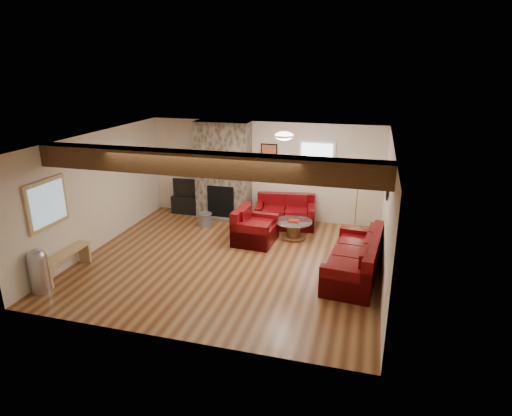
{
  "coord_description": "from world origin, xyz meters",
  "views": [
    {
      "loc": [
        2.64,
        -7.58,
        3.86
      ],
      "look_at": [
        0.45,
        0.4,
        1.05
      ],
      "focal_mm": 30.0,
      "sensor_mm": 36.0,
      "label": 1
    }
  ],
  "objects": [
    {
      "name": "floor_lamp",
      "position": [
        2.39,
        2.55,
        1.26
      ],
      "size": [
        0.38,
        0.38,
        1.47
      ],
      "color": "tan",
      "rests_on": "floor"
    },
    {
      "name": "coffee_table",
      "position": [
        1.04,
        1.52,
        0.21
      ],
      "size": [
        0.86,
        0.86,
        0.45
      ],
      "color": "#4E3119",
      "rests_on": "floor"
    },
    {
      "name": "chimney_breast",
      "position": [
        -1.0,
        2.49,
        1.22
      ],
      "size": [
        1.4,
        0.67,
        2.5
      ],
      "color": "#332E28",
      "rests_on": "floor"
    },
    {
      "name": "artwork_right",
      "position": [
        2.96,
        0.3,
        1.75
      ],
      "size": [
        0.06,
        0.55,
        0.42
      ],
      "primitive_type": null,
      "color": "black",
      "rests_on": "room"
    },
    {
      "name": "loveseat",
      "position": [
        0.69,
        2.23,
        0.38
      ],
      "size": [
        1.55,
        1.03,
        0.76
      ],
      "primitive_type": null,
      "rotation": [
        0.0,
        0.0,
        0.15
      ],
      "color": "#440407",
      "rests_on": "floor"
    },
    {
      "name": "pedal_bin",
      "position": [
        -2.82,
        -2.09,
        0.41
      ],
      "size": [
        0.42,
        0.42,
        0.83
      ],
      "primitive_type": null,
      "rotation": [
        0.0,
        0.0,
        -0.33
      ],
      "color": "#AAABAF",
      "rests_on": "floor"
    },
    {
      "name": "coal_bucket",
      "position": [
        -1.23,
        1.74,
        0.17
      ],
      "size": [
        0.36,
        0.36,
        0.34
      ],
      "primitive_type": null,
      "color": "slate",
      "rests_on": "floor"
    },
    {
      "name": "artwork_back",
      "position": [
        0.15,
        2.71,
        1.7
      ],
      "size": [
        0.42,
        0.06,
        0.52
      ],
      "primitive_type": null,
      "color": "black",
      "rests_on": "room"
    },
    {
      "name": "back_window",
      "position": [
        1.35,
        2.71,
        1.55
      ],
      "size": [
        0.9,
        0.08,
        1.1
      ],
      "primitive_type": null,
      "color": "white",
      "rests_on": "room"
    },
    {
      "name": "room",
      "position": [
        0.0,
        0.0,
        1.25
      ],
      "size": [
        8.0,
        8.0,
        8.0
      ],
      "color": "#5C3218",
      "rests_on": "ground"
    },
    {
      "name": "oak_beam",
      "position": [
        0.0,
        -1.25,
        2.31
      ],
      "size": [
        6.0,
        0.36,
        0.38
      ],
      "primitive_type": "cube",
      "color": "#321D0F",
      "rests_on": "room"
    },
    {
      "name": "sofa_three",
      "position": [
        2.48,
        -0.01,
        0.41
      ],
      "size": [
        1.07,
        2.17,
        0.81
      ],
      "primitive_type": null,
      "rotation": [
        0.0,
        0.0,
        -1.66
      ],
      "color": "#440407",
      "rests_on": "floor"
    },
    {
      "name": "hatch_window",
      "position": [
        -2.96,
        -1.5,
        1.45
      ],
      "size": [
        0.08,
        1.0,
        0.9
      ],
      "primitive_type": null,
      "color": "tan",
      "rests_on": "room"
    },
    {
      "name": "television",
      "position": [
        -1.98,
        2.53,
        0.72
      ],
      "size": [
        0.85,
        0.11,
        0.49
      ],
      "primitive_type": "imported",
      "color": "black",
      "rests_on": "tv_cabinet"
    },
    {
      "name": "armchair_red",
      "position": [
        0.25,
        1.06,
        0.39
      ],
      "size": [
        0.91,
        1.02,
        0.79
      ],
      "primitive_type": null,
      "rotation": [
        0.0,
        0.0,
        1.51
      ],
      "color": "#440407",
      "rests_on": "floor"
    },
    {
      "name": "ceiling_dome",
      "position": [
        0.9,
        0.9,
        2.44
      ],
      "size": [
        0.4,
        0.4,
        0.18
      ],
      "primitive_type": null,
      "color": "silver",
      "rests_on": "room"
    },
    {
      "name": "tv_cabinet",
      "position": [
        -1.98,
        2.53,
        0.24
      ],
      "size": [
        0.96,
        0.38,
        0.48
      ],
      "primitive_type": "cube",
      "color": "black",
      "rests_on": "floor"
    },
    {
      "name": "pine_bench",
      "position": [
        -2.83,
        -1.4,
        0.23
      ],
      "size": [
        0.28,
        1.2,
        0.45
      ],
      "primitive_type": null,
      "color": "tan",
      "rests_on": "floor"
    }
  ]
}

